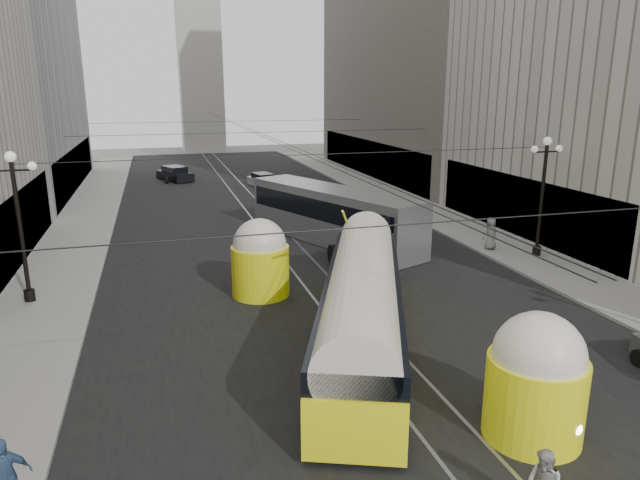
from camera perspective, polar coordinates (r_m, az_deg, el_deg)
road at (r=41.51m, az=-5.94°, el=2.41°), size 20.00×85.00×0.02m
sidewalk_left at (r=44.61m, az=-22.13°, el=2.36°), size 4.00×72.00×0.15m
sidewalk_right at (r=48.22m, az=7.50°, el=4.21°), size 4.00×72.00×0.15m
rail_left at (r=41.39m, az=-6.97°, el=2.35°), size 0.12×85.00×0.04m
rail_right at (r=41.64m, az=-4.93°, el=2.48°), size 0.12×85.00×0.04m
building_right_far at (r=62.07m, az=10.64°, el=21.52°), size 12.60×32.60×32.60m
distant_tower at (r=87.91m, az=-12.03°, el=18.57°), size 6.00×6.00×31.36m
lamppost_left_mid at (r=26.56m, az=-27.88°, el=1.88°), size 1.86×0.44×6.37m
lamppost_right_mid at (r=32.51m, az=21.38°, el=4.70°), size 1.86×0.44×6.37m
catenary at (r=39.68m, az=-5.74°, el=10.44°), size 25.00×72.00×0.23m
streetcar at (r=20.08m, az=4.26°, el=-6.21°), size 7.52×15.13×3.53m
city_bus at (r=33.81m, az=1.33°, el=2.70°), size 7.56×13.29×3.25m
sedan_white_far at (r=53.97m, az=-5.76°, el=5.94°), size 2.46×4.24×1.26m
sedan_dark_far at (r=58.95m, az=-14.31°, el=6.40°), size 3.63×4.96×1.45m
pedestrian_sidewalk_right at (r=33.42m, az=16.70°, el=0.64°), size 0.93×0.62×1.81m
pedestrian_sidewalk_left at (r=14.43m, az=-29.07°, el=-20.19°), size 1.27×1.04×1.89m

